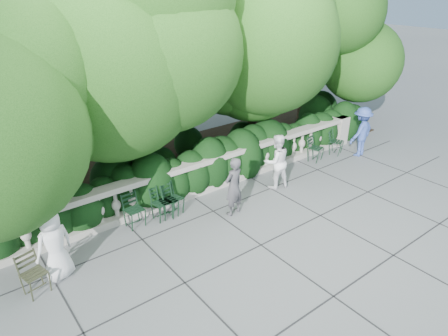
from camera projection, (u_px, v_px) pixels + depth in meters
ground at (249, 218)px, 9.85m from camera, size 90.00×90.00×0.00m
balustrade at (206, 175)px, 10.93m from camera, size 12.00×0.44×1.00m
shrub_hedge at (184, 175)px, 11.99m from camera, size 15.00×2.60×1.70m
tree_canopy at (195, 35)px, 10.81m from camera, size 15.04×6.52×6.78m
chair_a at (139, 228)px, 9.45m from camera, size 0.47×0.51×0.84m
chair_b at (172, 219)px, 9.83m from camera, size 0.46×0.50×0.84m
chair_c at (166, 221)px, 9.75m from camera, size 0.48×0.52×0.84m
chair_d at (178, 216)px, 9.93m from camera, size 0.55×0.58×0.84m
chair_e at (318, 162)px, 12.89m from camera, size 0.55×0.58×0.84m
chair_f at (339, 155)px, 13.41m from camera, size 0.60×0.62×0.84m
chair_weathered at (43, 296)px, 7.44m from camera, size 0.54×0.57×0.84m
person_businessman at (54, 244)px, 7.62m from camera, size 0.85×0.68×1.52m
person_woman_grey at (234, 187)px, 9.74m from camera, size 0.61×0.45×1.52m
person_casual_man at (276, 161)px, 11.02m from camera, size 0.88×0.75×1.57m
person_older_blue at (361, 132)px, 13.04m from camera, size 1.12×0.71×1.65m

